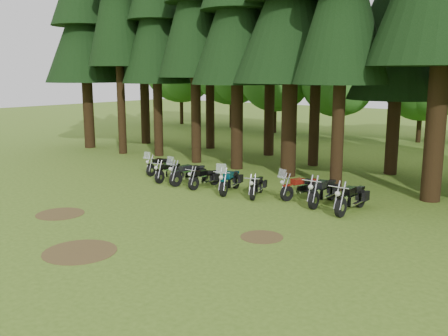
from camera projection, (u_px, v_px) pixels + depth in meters
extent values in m
plane|color=#44661C|center=(154.00, 216.00, 18.57)|extent=(120.00, 120.00, 0.00)
cylinder|color=#301F10|center=(88.00, 109.00, 35.07)|extent=(0.73, 0.73, 5.51)
cone|color=black|center=(84.00, 31.00, 34.07)|extent=(5.49, 5.49, 6.89)
cylinder|color=#301F10|center=(121.00, 102.00, 32.33)|extent=(0.52, 0.52, 6.77)
cylinder|color=#301F10|center=(158.00, 113.00, 31.56)|extent=(0.58, 0.58, 5.53)
cone|color=black|center=(156.00, 26.00, 30.57)|extent=(4.32, 4.32, 6.91)
cylinder|color=#301F10|center=(196.00, 112.00, 29.15)|extent=(0.58, 0.58, 5.99)
cone|color=black|center=(195.00, 10.00, 28.07)|extent=(4.32, 4.32, 7.49)
cylinder|color=#301F10|center=(237.00, 119.00, 27.24)|extent=(0.66, 0.66, 5.57)
cone|color=black|center=(237.00, 17.00, 26.23)|extent=(4.95, 4.95, 6.96)
cylinder|color=#301F10|center=(289.00, 121.00, 25.26)|extent=(0.77, 0.77, 5.70)
cone|color=black|center=(292.00, 9.00, 24.23)|extent=(5.81, 5.81, 7.12)
cylinder|color=#301F10|center=(338.00, 128.00, 22.11)|extent=(0.55, 0.55, 5.71)
cylinder|color=#301F10|center=(436.00, 121.00, 20.20)|extent=(0.80, 0.80, 6.62)
cylinder|color=#301F10|center=(145.00, 104.00, 37.16)|extent=(0.67, 0.67, 5.87)
cone|color=black|center=(143.00, 26.00, 36.10)|extent=(5.00, 5.00, 7.33)
cylinder|color=#301F10|center=(210.00, 109.00, 34.73)|extent=(0.60, 0.60, 5.53)
cone|color=black|center=(210.00, 30.00, 33.73)|extent=(4.52, 4.52, 6.91)
cylinder|color=#301F10|center=(269.00, 112.00, 31.80)|extent=(0.65, 0.65, 5.55)
cone|color=black|center=(271.00, 26.00, 30.80)|extent=(4.85, 4.85, 6.94)
cylinder|color=#301F10|center=(314.00, 117.00, 28.24)|extent=(0.58, 0.58, 5.52)
cone|color=black|center=(318.00, 21.00, 27.24)|extent=(4.35, 4.35, 6.90)
cylinder|color=#301F10|center=(393.00, 130.00, 25.87)|extent=(0.66, 0.66, 4.70)
cone|color=black|center=(399.00, 40.00, 25.02)|extent=(4.94, 4.94, 5.87)
cylinder|color=#301F10|center=(182.00, 108.00, 51.57)|extent=(0.36, 0.36, 3.33)
sphere|color=#2D6822|center=(181.00, 64.00, 50.74)|extent=(7.78, 7.78, 7.78)
sphere|color=#2D6822|center=(185.00, 72.00, 49.39)|extent=(5.55, 5.55, 5.55)
cylinder|color=#301F10|center=(231.00, 110.00, 48.23)|extent=(0.36, 0.36, 3.29)
sphere|color=#2D6822|center=(231.00, 64.00, 47.40)|extent=(7.69, 7.69, 7.69)
sphere|color=#2D6822|center=(237.00, 72.00, 46.07)|extent=(5.49, 5.49, 5.49)
cylinder|color=#301F10|center=(274.00, 117.00, 44.08)|extent=(0.36, 0.36, 2.80)
sphere|color=#2D6822|center=(275.00, 74.00, 43.37)|extent=(6.53, 6.53, 6.53)
sphere|color=#2D6822|center=(282.00, 82.00, 42.24)|extent=(4.67, 4.67, 4.67)
cylinder|color=#301F10|center=(336.00, 122.00, 40.86)|extent=(0.36, 0.36, 2.55)
sphere|color=#2D6822|center=(338.00, 80.00, 40.22)|extent=(5.95, 5.95, 5.95)
sphere|color=#2D6822|center=(345.00, 88.00, 39.18)|extent=(4.25, 4.25, 4.25)
cylinder|color=#301F10|center=(419.00, 126.00, 37.94)|extent=(0.36, 0.36, 2.47)
sphere|color=#2D6822|center=(422.00, 82.00, 37.32)|extent=(5.76, 5.76, 5.76)
sphere|color=#2D6822|center=(433.00, 91.00, 36.32)|extent=(4.12, 4.12, 4.12)
cylinder|color=#4C3D1E|center=(60.00, 214.00, 18.85)|extent=(1.80, 1.80, 0.01)
cylinder|color=#4C3D1E|center=(262.00, 237.00, 16.21)|extent=(1.40, 1.40, 0.01)
cylinder|color=#4C3D1E|center=(80.00, 252.00, 14.87)|extent=(2.20, 2.20, 0.01)
cylinder|color=black|center=(151.00, 170.00, 25.68)|extent=(0.20, 0.62, 0.61)
cylinder|color=black|center=(168.00, 166.00, 26.87)|extent=(0.20, 0.62, 0.61)
cube|color=silver|center=(160.00, 166.00, 26.29)|extent=(0.33, 0.67, 0.31)
cube|color=black|center=(158.00, 161.00, 26.05)|extent=(0.33, 0.53, 0.22)
cube|color=black|center=(163.00, 160.00, 26.41)|extent=(0.33, 0.53, 0.11)
cube|color=silver|center=(147.00, 155.00, 25.29)|extent=(0.40, 0.16, 0.36)
cylinder|color=black|center=(160.00, 177.00, 23.99)|extent=(0.23, 0.64, 0.63)
cylinder|color=black|center=(177.00, 172.00, 25.25)|extent=(0.23, 0.64, 0.63)
cube|color=silver|center=(169.00, 172.00, 24.65)|extent=(0.37, 0.70, 0.32)
cube|color=black|center=(166.00, 166.00, 24.39)|extent=(0.36, 0.56, 0.23)
cube|color=black|center=(172.00, 166.00, 24.78)|extent=(0.36, 0.56, 0.11)
cylinder|color=black|center=(176.00, 179.00, 23.32)|extent=(0.22, 0.70, 0.68)
cylinder|color=black|center=(201.00, 175.00, 24.43)|extent=(0.22, 0.70, 0.68)
cube|color=silver|center=(189.00, 175.00, 23.89)|extent=(0.37, 0.75, 0.35)
cube|color=black|center=(186.00, 168.00, 23.66)|extent=(0.38, 0.60, 0.25)
cube|color=black|center=(193.00, 167.00, 24.00)|extent=(0.38, 0.60, 0.12)
cube|color=silver|center=(170.00, 161.00, 22.93)|extent=(0.45, 0.18, 0.41)
cylinder|color=black|center=(194.00, 184.00, 22.63)|extent=(0.16, 0.61, 0.60)
cylinder|color=black|center=(215.00, 179.00, 23.67)|extent=(0.16, 0.61, 0.60)
cube|color=silver|center=(205.00, 179.00, 23.17)|extent=(0.29, 0.65, 0.31)
cube|color=black|center=(202.00, 173.00, 22.95)|extent=(0.30, 0.52, 0.22)
cube|color=black|center=(208.00, 172.00, 23.27)|extent=(0.30, 0.52, 0.11)
cylinder|color=black|center=(224.00, 189.00, 21.46)|extent=(0.35, 0.71, 0.69)
cylinder|color=black|center=(236.00, 181.00, 22.96)|extent=(0.35, 0.71, 0.69)
cube|color=silver|center=(230.00, 182.00, 22.24)|extent=(0.51, 0.79, 0.36)
cube|color=#074155|center=(229.00, 175.00, 21.94)|extent=(0.48, 0.65, 0.25)
cube|color=black|center=(232.00, 174.00, 22.40)|extent=(0.48, 0.65, 0.13)
cube|color=silver|center=(221.00, 169.00, 20.99)|extent=(0.46, 0.26, 0.42)
cylinder|color=black|center=(253.00, 193.00, 20.82)|extent=(0.34, 0.62, 0.61)
cylinder|color=black|center=(260.00, 186.00, 22.16)|extent=(0.34, 0.62, 0.61)
cube|color=silver|center=(257.00, 187.00, 21.52)|extent=(0.48, 0.70, 0.31)
cube|color=black|center=(256.00, 181.00, 21.26)|extent=(0.44, 0.57, 0.22)
cube|color=black|center=(258.00, 180.00, 21.66)|extent=(0.44, 0.57, 0.11)
cylinder|color=black|center=(287.00, 193.00, 20.69)|extent=(0.31, 0.66, 0.65)
cylinder|color=black|center=(313.00, 189.00, 21.55)|extent=(0.31, 0.66, 0.65)
cube|color=silver|center=(301.00, 189.00, 21.13)|extent=(0.45, 0.73, 0.33)
cube|color=#AA2315|center=(297.00, 181.00, 20.94)|extent=(0.43, 0.60, 0.23)
cube|color=black|center=(305.00, 181.00, 21.20)|extent=(0.43, 0.60, 0.12)
cube|color=silver|center=(282.00, 174.00, 20.36)|extent=(0.43, 0.23, 0.39)
cylinder|color=black|center=(314.00, 200.00, 19.45)|extent=(0.20, 0.75, 0.74)
cylinder|color=black|center=(331.00, 191.00, 20.85)|extent=(0.20, 0.75, 0.74)
cube|color=silver|center=(323.00, 193.00, 20.18)|extent=(0.36, 0.80, 0.38)
cube|color=black|center=(321.00, 184.00, 19.89)|extent=(0.37, 0.64, 0.27)
cube|color=black|center=(326.00, 183.00, 20.32)|extent=(0.37, 0.64, 0.13)
cylinder|color=black|center=(341.00, 207.00, 18.39)|extent=(0.16, 0.74, 0.74)
cylinder|color=black|center=(360.00, 198.00, 19.71)|extent=(0.16, 0.74, 0.74)
cube|color=silver|center=(351.00, 200.00, 19.07)|extent=(0.32, 0.78, 0.38)
cube|color=black|center=(349.00, 191.00, 18.80)|extent=(0.34, 0.62, 0.27)
cube|color=black|center=(355.00, 190.00, 19.20)|extent=(0.34, 0.62, 0.13)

